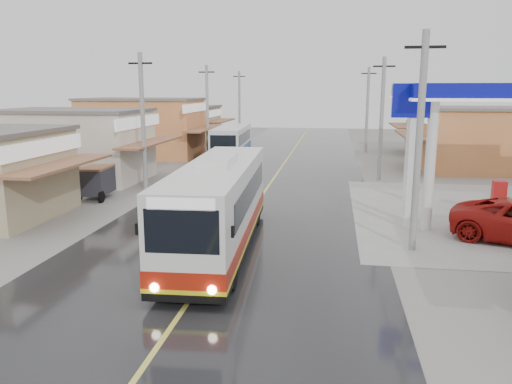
% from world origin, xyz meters
% --- Properties ---
extents(ground, '(120.00, 120.00, 0.00)m').
position_xyz_m(ground, '(0.00, 0.00, 0.00)').
color(ground, slate).
rests_on(ground, ground).
extents(road, '(12.00, 90.00, 0.02)m').
position_xyz_m(road, '(0.00, 15.00, 0.01)').
color(road, black).
rests_on(road, ground).
extents(centre_line, '(0.15, 90.00, 0.01)m').
position_xyz_m(centre_line, '(0.00, 15.00, 0.02)').
color(centre_line, '#D8CC4C').
rests_on(centre_line, road).
extents(shopfronts_left, '(11.00, 44.00, 5.20)m').
position_xyz_m(shopfronts_left, '(-13.00, 18.00, 0.00)').
color(shopfronts_left, tan).
rests_on(shopfronts_left, ground).
extents(utility_poles_left, '(1.60, 50.00, 8.00)m').
position_xyz_m(utility_poles_left, '(-7.00, 16.00, 0.00)').
color(utility_poles_left, gray).
rests_on(utility_poles_left, ground).
extents(utility_poles_right, '(1.60, 36.00, 8.00)m').
position_xyz_m(utility_poles_right, '(7.00, 15.00, 0.00)').
color(utility_poles_right, gray).
rests_on(utility_poles_right, ground).
extents(coach_bus, '(3.10, 11.41, 3.53)m').
position_xyz_m(coach_bus, '(-0.22, -0.93, 1.70)').
color(coach_bus, silver).
rests_on(coach_bus, road).
extents(second_bus, '(2.78, 8.73, 2.86)m').
position_xyz_m(second_bus, '(-4.58, 22.54, 1.54)').
color(second_bus, silver).
rests_on(second_bus, road).
extents(cyclist, '(0.70, 1.94, 2.09)m').
position_xyz_m(cyclist, '(-3.39, 10.87, 0.69)').
color(cyclist, black).
rests_on(cyclist, ground).
extents(tricycle_near, '(1.67, 2.36, 1.80)m').
position_xyz_m(tricycle_near, '(-8.94, 6.66, 1.03)').
color(tricycle_near, '#26262D').
rests_on(tricycle_near, ground).
extents(tyre_stack, '(0.81, 0.81, 0.41)m').
position_xyz_m(tyre_stack, '(-5.52, 6.01, 0.21)').
color(tyre_stack, black).
rests_on(tyre_stack, ground).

